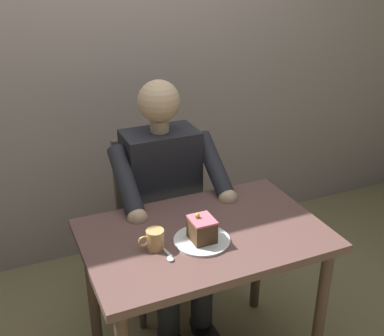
% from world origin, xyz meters
% --- Properties ---
extents(cafe_rear_panel, '(6.40, 0.12, 3.00)m').
position_xyz_m(cafe_rear_panel, '(0.00, -1.20, 1.50)').
color(cafe_rear_panel, '#AA9998').
rests_on(cafe_rear_panel, ground).
extents(dining_table, '(0.99, 0.65, 0.74)m').
position_xyz_m(dining_table, '(0.00, 0.00, 0.64)').
color(dining_table, brown).
rests_on(dining_table, ground).
extents(chair, '(0.42, 0.42, 0.91)m').
position_xyz_m(chair, '(0.00, -0.61, 0.51)').
color(chair, '#5E514A').
rests_on(chair, ground).
extents(seated_person, '(0.53, 0.58, 1.26)m').
position_xyz_m(seated_person, '(-0.00, -0.43, 0.66)').
color(seated_person, '#25262D').
rests_on(seated_person, ground).
extents(dessert_plate, '(0.23, 0.23, 0.01)m').
position_xyz_m(dessert_plate, '(0.04, 0.06, 0.75)').
color(dessert_plate, white).
rests_on(dessert_plate, dining_table).
extents(cake_slice, '(0.09, 0.11, 0.11)m').
position_xyz_m(cake_slice, '(0.04, 0.06, 0.80)').
color(cake_slice, '#533821').
rests_on(cake_slice, dessert_plate).
extents(coffee_cup, '(0.11, 0.07, 0.08)m').
position_xyz_m(coffee_cup, '(0.23, 0.03, 0.78)').
color(coffee_cup, tan).
rests_on(coffee_cup, dining_table).
extents(dessert_spoon, '(0.03, 0.14, 0.01)m').
position_xyz_m(dessert_spoon, '(0.20, 0.09, 0.74)').
color(dessert_spoon, silver).
rests_on(dessert_spoon, dining_table).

